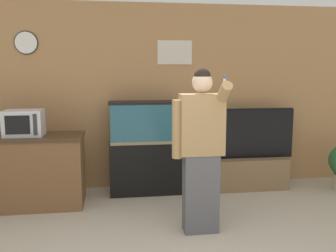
% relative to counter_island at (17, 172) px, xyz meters
% --- Properties ---
extents(wall_back_paneled, '(10.00, 0.08, 2.60)m').
position_rel_counter_island_xyz_m(wall_back_paneled, '(1.70, 0.67, 0.85)').
color(wall_back_paneled, '#A87A4C').
rests_on(wall_back_paneled, ground_plane).
extents(counter_island, '(1.63, 0.60, 0.89)m').
position_rel_counter_island_xyz_m(counter_island, '(0.00, 0.00, 0.00)').
color(counter_island, brown).
rests_on(counter_island, ground_plane).
extents(microwave, '(0.45, 0.34, 0.31)m').
position_rel_counter_island_xyz_m(microwave, '(0.12, -0.00, 0.60)').
color(microwave, silver).
rests_on(microwave, counter_island).
extents(aquarium_on_stand, '(1.00, 0.37, 1.27)m').
position_rel_counter_island_xyz_m(aquarium_on_stand, '(1.62, 0.32, 0.18)').
color(aquarium_on_stand, black).
rests_on(aquarium_on_stand, ground_plane).
extents(tv_on_stand, '(1.34, 0.40, 1.15)m').
position_rel_counter_island_xyz_m(tv_on_stand, '(3.06, 0.32, -0.11)').
color(tv_on_stand, brown).
rests_on(tv_on_stand, ground_plane).
extents(person_standing, '(0.53, 0.40, 1.70)m').
position_rel_counter_island_xyz_m(person_standing, '(2.06, -1.01, 0.44)').
color(person_standing, '#515156').
rests_on(person_standing, ground_plane).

